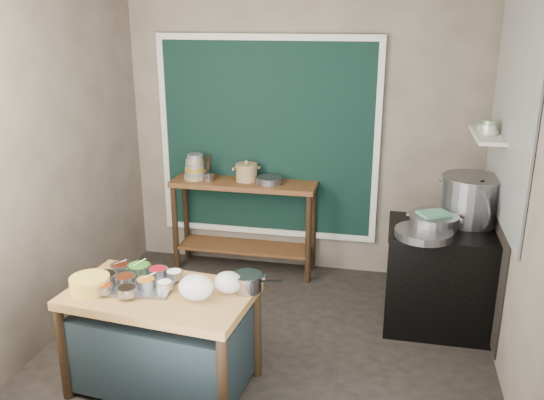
% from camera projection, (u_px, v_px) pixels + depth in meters
% --- Properties ---
extents(floor, '(3.50, 3.00, 0.02)m').
position_uv_depth(floor, '(270.00, 341.00, 4.71)').
color(floor, '#2C2621').
rests_on(floor, ground).
extents(back_wall, '(3.50, 0.02, 2.80)m').
position_uv_depth(back_wall, '(303.00, 135.00, 5.68)').
color(back_wall, gray).
rests_on(back_wall, floor).
extents(left_wall, '(0.02, 3.00, 2.80)m').
position_uv_depth(left_wall, '(57.00, 163.00, 4.63)').
color(left_wall, gray).
rests_on(left_wall, floor).
extents(right_wall, '(0.02, 3.00, 2.80)m').
position_uv_depth(right_wall, '(522.00, 190.00, 3.92)').
color(right_wall, gray).
rests_on(right_wall, floor).
extents(curtain_panel, '(2.10, 0.02, 1.90)m').
position_uv_depth(curtain_panel, '(267.00, 139.00, 5.73)').
color(curtain_panel, black).
rests_on(curtain_panel, back_wall).
extents(curtain_frame, '(2.22, 0.03, 2.02)m').
position_uv_depth(curtain_frame, '(267.00, 139.00, 5.72)').
color(curtain_frame, beige).
rests_on(curtain_frame, back_wall).
extents(tile_panel, '(0.02, 1.70, 1.70)m').
position_uv_depth(tile_panel, '(512.00, 111.00, 4.30)').
color(tile_panel, '#B2B2AA').
rests_on(tile_panel, right_wall).
extents(soot_patch, '(0.01, 1.30, 1.30)m').
position_uv_depth(soot_patch, '(492.00, 248.00, 4.75)').
color(soot_patch, black).
rests_on(soot_patch, right_wall).
extents(wall_shelf, '(0.22, 0.70, 0.03)m').
position_uv_depth(wall_shelf, '(488.00, 135.00, 4.68)').
color(wall_shelf, beige).
rests_on(wall_shelf, right_wall).
extents(prep_table, '(1.31, 0.84, 0.75)m').
position_uv_depth(prep_table, '(163.00, 340.00, 4.02)').
color(prep_table, olive).
rests_on(prep_table, floor).
extents(back_counter, '(1.45, 0.40, 0.95)m').
position_uv_depth(back_counter, '(244.00, 226.00, 5.86)').
color(back_counter, brown).
rests_on(back_counter, floor).
extents(stove_block, '(0.90, 0.68, 0.85)m').
position_uv_depth(stove_block, '(441.00, 279.00, 4.82)').
color(stove_block, black).
rests_on(stove_block, floor).
extents(stove_top, '(0.92, 0.69, 0.03)m').
position_uv_depth(stove_top, '(446.00, 230.00, 4.68)').
color(stove_top, black).
rests_on(stove_top, stove_block).
extents(condiment_tray, '(0.56, 0.42, 0.02)m').
position_uv_depth(condiment_tray, '(137.00, 284.00, 3.98)').
color(condiment_tray, gray).
rests_on(condiment_tray, prep_table).
extents(condiment_bowls, '(0.58, 0.47, 0.07)m').
position_uv_depth(condiment_bowls, '(134.00, 277.00, 3.99)').
color(condiment_bowls, gray).
rests_on(condiment_bowls, condiment_tray).
extents(yellow_basin, '(0.34, 0.34, 0.10)m').
position_uv_depth(yellow_basin, '(90.00, 284.00, 3.90)').
color(yellow_basin, '#D9CA43').
rests_on(yellow_basin, prep_table).
extents(saucepan, '(0.25, 0.25, 0.12)m').
position_uv_depth(saucepan, '(247.00, 282.00, 3.91)').
color(saucepan, gray).
rests_on(saucepan, prep_table).
extents(plastic_bag_a, '(0.26, 0.23, 0.17)m').
position_uv_depth(plastic_bag_a, '(196.00, 287.00, 3.77)').
color(plastic_bag_a, white).
rests_on(plastic_bag_a, prep_table).
extents(plastic_bag_b, '(0.23, 0.21, 0.15)m').
position_uv_depth(plastic_bag_b, '(228.00, 282.00, 3.87)').
color(plastic_bag_b, white).
rests_on(plastic_bag_b, prep_table).
extents(bowl_stack, '(0.23, 0.23, 0.26)m').
position_uv_depth(bowl_stack, '(195.00, 168.00, 5.76)').
color(bowl_stack, tan).
rests_on(bowl_stack, back_counter).
extents(utensil_cup, '(0.17, 0.17, 0.08)m').
position_uv_depth(utensil_cup, '(208.00, 176.00, 5.75)').
color(utensil_cup, gray).
rests_on(utensil_cup, back_counter).
extents(ceramic_crock, '(0.30, 0.30, 0.15)m').
position_uv_depth(ceramic_crock, '(247.00, 173.00, 5.72)').
color(ceramic_crock, '#926E4F').
rests_on(ceramic_crock, back_counter).
extents(wide_bowl, '(0.32, 0.32, 0.06)m').
position_uv_depth(wide_bowl, '(269.00, 180.00, 5.64)').
color(wide_bowl, gray).
rests_on(wide_bowl, back_counter).
extents(stock_pot, '(0.51, 0.51, 0.40)m').
position_uv_depth(stock_pot, '(471.00, 200.00, 4.76)').
color(stock_pot, gray).
rests_on(stock_pot, stove_top).
extents(pot_lid, '(0.24, 0.42, 0.41)m').
position_uv_depth(pot_lid, '(477.00, 205.00, 4.62)').
color(pot_lid, gray).
rests_on(pot_lid, stove_top).
extents(steamer, '(0.48, 0.48, 0.13)m').
position_uv_depth(steamer, '(433.00, 222.00, 4.62)').
color(steamer, gray).
rests_on(steamer, stove_top).
extents(green_cloth, '(0.29, 0.27, 0.02)m').
position_uv_depth(green_cloth, '(434.00, 214.00, 4.60)').
color(green_cloth, '#4E8872').
rests_on(green_cloth, steamer).
extents(shallow_pan, '(0.54, 0.54, 0.06)m').
position_uv_depth(shallow_pan, '(424.00, 233.00, 4.49)').
color(shallow_pan, gray).
rests_on(shallow_pan, stove_top).
extents(shelf_bowl_stack, '(0.14, 0.14, 0.11)m').
position_uv_depth(shelf_bowl_stack, '(489.00, 127.00, 4.65)').
color(shelf_bowl_stack, silver).
rests_on(shelf_bowl_stack, wall_shelf).
extents(shelf_bowl_green, '(0.17, 0.17, 0.05)m').
position_uv_depth(shelf_bowl_green, '(486.00, 127.00, 4.80)').
color(shelf_bowl_green, gray).
rests_on(shelf_bowl_green, wall_shelf).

